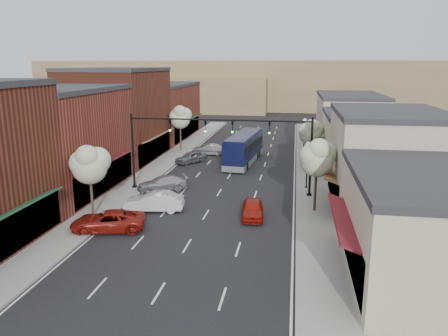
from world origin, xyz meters
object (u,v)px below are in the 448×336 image
at_px(lamp_post_near, 308,157).
at_px(parked_car_a, 108,221).
at_px(lamp_post_far, 304,130).
at_px(tree_left_far, 180,117).
at_px(parked_car_d, 191,157).
at_px(signal_mast_right, 283,144).
at_px(tree_right_near, 318,157).
at_px(red_hatchback, 253,209).
at_px(parked_car_c, 162,183).
at_px(tree_left_near, 90,164).
at_px(parked_car_b, 154,202).
at_px(coach_bus, 244,148).
at_px(tree_right_far, 311,131).
at_px(signal_mast_left, 158,141).
at_px(parked_car_e, 209,150).

distance_m(lamp_post_near, parked_car_a, 19.02).
xyz_separation_m(lamp_post_far, parked_car_a, (-13.86, -30.32, -2.30)).
xyz_separation_m(tree_left_far, parked_car_d, (2.90, -6.53, -3.92)).
xyz_separation_m(signal_mast_right, tree_right_near, (2.73, -4.05, -0.17)).
xyz_separation_m(red_hatchback, parked_car_c, (-8.91, 5.94, -0.02)).
bearing_deg(tree_left_near, parked_car_b, 29.67).
height_order(tree_left_far, red_hatchback, tree_left_far).
bearing_deg(parked_car_d, lamp_post_near, 1.57).
relative_size(lamp_post_far, coach_bus, 0.39).
distance_m(signal_mast_right, tree_left_near, 16.05).
relative_size(tree_right_far, tree_left_near, 0.95).
relative_size(red_hatchback, parked_car_b, 0.86).
distance_m(tree_right_near, red_hatchback, 6.36).
height_order(tree_left_near, tree_left_far, tree_left_far).
xyz_separation_m(parked_car_a, parked_car_d, (0.71, 21.73, -0.02)).
relative_size(signal_mast_left, parked_car_d, 2.05).
height_order(parked_car_d, parked_car_e, parked_car_e).
bearing_deg(parked_car_c, red_hatchback, 30.60).
bearing_deg(parked_car_d, coach_bus, 44.98).
distance_m(tree_left_near, parked_car_e, 24.89).
relative_size(tree_right_near, parked_car_e, 1.42).
bearing_deg(parked_car_e, parked_car_b, -5.41).
bearing_deg(tree_right_far, signal_mast_right, -102.85).
bearing_deg(tree_left_near, tree_right_far, 50.31).
bearing_deg(parked_car_d, signal_mast_left, -55.67).
height_order(tree_right_far, tree_left_far, tree_left_far).
distance_m(tree_right_far, tree_left_near, 25.99).
relative_size(tree_left_near, coach_bus, 0.50).
height_order(signal_mast_right, parked_car_c, signal_mast_right).
height_order(tree_left_far, coach_bus, tree_left_far).
relative_size(tree_right_far, tree_left_far, 0.89).
distance_m(tree_left_near, parked_car_a, 4.72).
bearing_deg(parked_car_d, tree_left_near, -62.79).
height_order(tree_right_near, tree_left_far, tree_left_far).
relative_size(parked_car_b, parked_car_c, 1.02).
height_order(tree_right_near, parked_car_a, tree_right_near).
xyz_separation_m(lamp_post_near, parked_car_e, (-12.00, 13.75, -2.32)).
relative_size(tree_left_far, red_hatchback, 1.53).
height_order(tree_right_near, red_hatchback, tree_right_near).
relative_size(tree_right_far, parked_car_b, 1.17).
distance_m(lamp_post_near, lamp_post_far, 17.50).
bearing_deg(signal_mast_right, lamp_post_near, 48.95).
xyz_separation_m(parked_car_d, parked_car_e, (1.15, 4.84, 0.01)).
bearing_deg(lamp_post_far, lamp_post_near, -90.00).
xyz_separation_m(tree_right_far, parked_car_d, (-13.70, -0.53, -3.31)).
xyz_separation_m(lamp_post_near, parked_car_d, (-13.15, 8.91, -2.32)).
bearing_deg(tree_right_near, tree_left_far, 127.04).
bearing_deg(parked_car_d, lamp_post_far, 68.84).
distance_m(signal_mast_left, lamp_post_far, 24.14).
height_order(tree_right_near, tree_left_near, tree_right_near).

